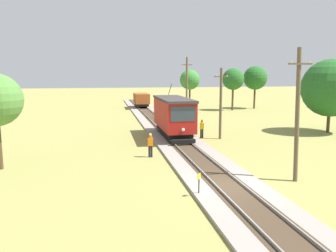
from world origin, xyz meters
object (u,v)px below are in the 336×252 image
Objects in this scene: utility_pole_foreground at (297,114)px; tree_right_far at (255,78)px; trackside_signal_marker at (199,184)px; second_worker at (202,128)px; red_tram at (173,115)px; utility_pole_mid at (187,88)px; tree_left_far at (331,88)px; freight_car at (141,100)px; tree_horizon at (190,80)px; track_worker at (150,144)px; tree_right_near at (233,79)px; utility_pole_near_tram at (221,103)px.

utility_pole_foreground is 1.01× the size of tree_right_far.
trackside_signal_marker is 15.29m from second_worker.
red_tram is 30.79m from tree_right_far.
utility_pole_foreground is at bearing -90.00° from utility_pole_mid.
utility_pole_foreground is 0.99× the size of tree_left_far.
freight_car is 32.40m from tree_left_far.
utility_pole_foreground reaches higher than tree_horizon.
utility_pole_foreground is at bearing -72.86° from red_tram.
tree_right_near is (17.70, 28.62, 4.16)m from track_worker.
freight_car is at bearing 87.55° from trackside_signal_marker.
freight_car is at bearing 168.47° from tree_right_far.
utility_pole_near_tram is 0.97× the size of tree_horizon.
tree_right_near is at bearing -22.22° from freight_car.
tree_right_near is at bearing 73.72° from utility_pole_foreground.
track_worker is at bearing -114.36° from red_tram.
trackside_signal_marker is (-6.06, -13.92, -2.72)m from utility_pole_near_tram.
red_tram is 4.79× the size of second_worker.
utility_pole_foreground is 6.34× the size of trackside_signal_marker.
red_tram is at bearing -123.87° from tree_right_near.
utility_pole_near_tram is at bearing 66.47° from trackside_signal_marker.
utility_pole_near_tram is 3.68× the size of track_worker.
freight_car is at bearing 104.93° from utility_pole_mid.
utility_pole_mid reaches higher than red_tram.
freight_car is at bearing 157.78° from tree_right_near.
red_tram is 1.26× the size of tree_horizon.
utility_pole_foreground reaches higher than freight_car.
utility_pole_foreground reaches higher than tree_right_far.
utility_pole_foreground is 4.19× the size of track_worker.
tree_left_far is (18.22, 15.03, 3.94)m from trackside_signal_marker.
tree_horizon is at bearing 74.13° from utility_pole_mid.
utility_pole_near_tram is (4.23, -28.90, 1.82)m from freight_car.
utility_pole_foreground is 18.25m from tree_left_far.
red_tram is 27.67m from freight_car.
tree_right_near is (14.57, 21.71, 2.95)m from red_tram.
tree_left_far is (12.17, -11.93, 0.43)m from utility_pole_mid.
utility_pole_mid reaches higher than freight_car.
utility_pole_near_tram is 15.42m from trackside_signal_marker.
tree_right_far is at bearing 155.24° from second_worker.
utility_pole_near_tram reaches higher than track_worker.
tree_horizon is (4.62, 41.76, 1.10)m from utility_pole_foreground.
utility_pole_foreground is 10.40m from track_worker.
utility_pole_mid is (4.23, -15.86, 2.62)m from freight_car.
utility_pole_near_tram reaches higher than second_worker.
second_worker is at bearing -178.26° from tree_left_far.
second_worker is 29.78m from tree_right_far.
utility_pole_foreground is 36.91m from tree_right_near.
trackside_signal_marker is 44.52m from tree_right_far.
tree_right_near is at bearing 43.76° from utility_pole_mid.
tree_horizon is at bearing 131.99° from tree_right_near.
red_tram is 29.55m from tree_horizon.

